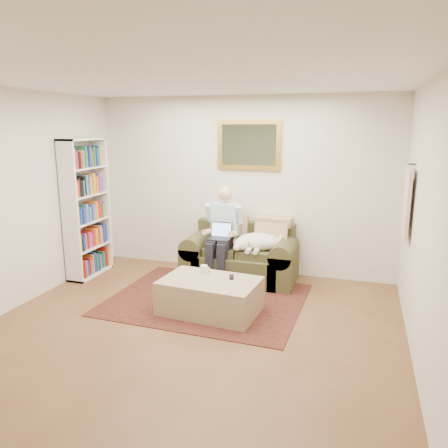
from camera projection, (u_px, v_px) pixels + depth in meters
The scene contains 12 objects.
room_shell at pixel (188, 213), 4.47m from camera, with size 4.51×5.00×2.61m.
rug at pixel (207, 299), 5.57m from camera, with size 2.39×1.91×0.01m, color black.
sofa at pixel (240, 261), 6.26m from camera, with size 1.58×0.80×0.95m.
seated_man at pixel (222, 236), 6.11m from camera, with size 0.52×0.74×1.33m, color #8CC2D8, non-canonical shape.
laptop at pixel (220, 234), 6.05m from camera, with size 0.31×0.24×0.22m.
sleeping_dog at pixel (259, 242), 6.03m from camera, with size 0.65×0.41×0.24m, color white, non-canonical shape.
ottoman at pixel (210, 296), 5.15m from camera, with size 1.12×0.71×0.41m, color tan.
coffee_mug at pixel (204, 269), 5.33m from camera, with size 0.08×0.08×0.10m, color white.
tv_remote at pixel (232, 277), 5.18m from camera, with size 0.05×0.15×0.02m, color black.
bookshelf at pixel (86, 208), 6.32m from camera, with size 0.28×0.80×2.00m, color white, non-canonical shape.
wall_mirror at pixel (249, 145), 6.28m from camera, with size 0.94×0.04×0.72m.
hanging_shirt at pixel (407, 199), 4.97m from camera, with size 0.06×0.52×0.90m, color beige, non-canonical shape.
Camera 1 is at (1.68, -3.72, 2.18)m, focal length 35.00 mm.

